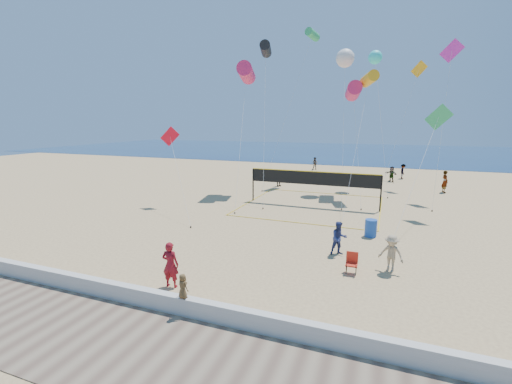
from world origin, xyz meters
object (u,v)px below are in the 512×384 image
(woman, at_px, (170,265))
(camp_chair, at_px, (352,262))
(trash_barrel, at_px, (371,228))
(volleyball_net, at_px, (313,182))

(woman, distance_m, camp_chair, 7.15)
(camp_chair, relative_size, trash_barrel, 1.04)
(trash_barrel, xyz_separation_m, volleyball_net, (-4.30, 5.71, 1.29))
(trash_barrel, distance_m, volleyball_net, 7.26)
(camp_chair, bearing_deg, volleyball_net, 108.25)
(camp_chair, height_order, trash_barrel, trash_barrel)
(trash_barrel, height_order, volleyball_net, volleyball_net)
(trash_barrel, bearing_deg, camp_chair, -95.94)
(woman, relative_size, trash_barrel, 1.88)
(camp_chair, height_order, volleyball_net, volleyball_net)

